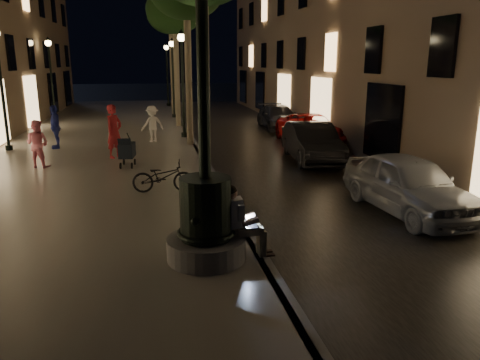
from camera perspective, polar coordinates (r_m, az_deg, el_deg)
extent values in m
plane|color=black|center=(21.13, -5.76, 4.33)|extent=(120.00, 120.00, 0.00)
cube|color=black|center=(21.61, 2.20, 4.63)|extent=(6.00, 45.00, 0.02)
cube|color=slate|center=(21.14, -16.65, 4.07)|extent=(8.00, 45.00, 0.20)
cube|color=#59595B|center=(21.12, -5.77, 4.59)|extent=(0.25, 45.00, 0.20)
cylinder|color=#59595B|center=(8.43, -4.12, -8.31)|extent=(1.40, 1.40, 0.40)
cylinder|color=black|center=(8.17, -4.22, -3.45)|extent=(0.90, 0.90, 1.10)
torus|color=black|center=(8.32, -4.16, -6.40)|extent=(1.04, 1.04, 0.10)
torus|color=black|center=(8.06, -4.27, -0.74)|extent=(0.89, 0.89, 0.09)
cylinder|color=black|center=(7.79, -4.51, 11.79)|extent=(0.20, 0.20, 3.20)
cube|color=gray|center=(8.40, -0.41, -6.23)|extent=(0.36, 0.24, 0.18)
cube|color=silver|center=(8.28, -0.82, -4.07)|extent=(0.45, 0.26, 0.56)
sphere|color=tan|center=(8.17, -1.04, -1.64)|extent=(0.21, 0.21, 0.21)
sphere|color=black|center=(8.15, -1.11, -1.37)|extent=(0.21, 0.21, 0.21)
cube|color=gray|center=(8.36, 1.31, -6.33)|extent=(0.46, 0.13, 0.14)
cube|color=gray|center=(8.53, 1.06, -5.91)|extent=(0.46, 0.13, 0.14)
cube|color=gray|center=(8.50, 2.76, -7.77)|extent=(0.13, 0.12, 0.49)
cube|color=gray|center=(8.66, 2.47, -7.33)|extent=(0.13, 0.12, 0.49)
cube|color=black|center=(8.61, 3.39, -9.13)|extent=(0.26, 0.10, 0.03)
cube|color=black|center=(8.77, 3.09, -8.68)|extent=(0.26, 0.10, 0.03)
cube|color=black|center=(8.42, 1.32, -5.60)|extent=(0.24, 0.33, 0.02)
cube|color=black|center=(8.36, 0.26, -4.97)|extent=(0.09, 0.33, 0.21)
cube|color=#B2D7FF|center=(8.36, 0.36, -4.97)|extent=(0.06, 0.30, 0.18)
cylinder|color=#6B604C|center=(13.86, -4.28, 10.39)|extent=(0.28, 0.28, 5.00)
cylinder|color=#6B604C|center=(19.83, -6.27, 11.66)|extent=(0.28, 0.28, 5.10)
cylinder|color=#6B604C|center=(25.80, -7.67, 11.99)|extent=(0.28, 0.28, 4.90)
ellipsoid|color=black|center=(25.91, -7.95, 19.85)|extent=(3.00, 3.00, 2.40)
cylinder|color=#6B604C|center=(31.79, -8.24, 12.65)|extent=(0.28, 0.28, 5.20)
ellipsoid|color=black|center=(31.91, -8.49, 19.31)|extent=(3.00, 3.00, 2.40)
cylinder|color=black|center=(14.22, -4.30, 0.70)|extent=(0.28, 0.28, 0.20)
cylinder|color=black|center=(13.88, -4.46, 9.15)|extent=(0.12, 0.12, 4.40)
sphere|color=#FFD88C|center=(13.86, -4.65, 18.45)|extent=(0.36, 0.36, 0.36)
cone|color=black|center=(13.88, -4.67, 19.48)|extent=(0.30, 0.30, 0.22)
cylinder|color=black|center=(22.05, -6.81, 5.50)|extent=(0.28, 0.28, 0.20)
cylinder|color=black|center=(21.83, -6.98, 10.95)|extent=(0.12, 0.12, 4.40)
sphere|color=#FFD88C|center=(21.82, -7.16, 16.86)|extent=(0.36, 0.36, 0.36)
cone|color=black|center=(21.83, -7.18, 17.52)|extent=(0.30, 0.30, 0.22)
cylinder|color=black|center=(29.96, -8.01, 7.77)|extent=(0.28, 0.28, 0.20)
cylinder|color=black|center=(29.80, -8.16, 11.79)|extent=(0.12, 0.12, 4.40)
sphere|color=#FFD88C|center=(29.79, -8.31, 16.11)|extent=(0.36, 0.36, 0.36)
cone|color=black|center=(29.80, -8.33, 16.59)|extent=(0.30, 0.30, 0.22)
cylinder|color=black|center=(37.91, -8.72, 9.09)|extent=(0.28, 0.28, 0.20)
cylinder|color=black|center=(37.79, -8.84, 12.27)|extent=(0.12, 0.12, 4.40)
sphere|color=#FFD88C|center=(37.78, -8.98, 15.68)|extent=(0.36, 0.36, 0.36)
cone|color=black|center=(37.79, -8.99, 16.05)|extent=(0.30, 0.30, 0.22)
cylinder|color=black|center=(20.75, -26.33, 3.57)|extent=(0.28, 0.28, 0.20)
cylinder|color=black|center=(20.52, -26.98, 9.33)|extent=(0.12, 0.12, 4.40)
cylinder|color=black|center=(30.42, -21.58, 7.02)|extent=(0.28, 0.28, 0.20)
cylinder|color=black|center=(30.26, -21.95, 10.95)|extent=(0.12, 0.12, 4.40)
sphere|color=#FFD88C|center=(30.25, -22.36, 15.20)|extent=(0.36, 0.36, 0.36)
cone|color=black|center=(30.26, -22.41, 15.67)|extent=(0.30, 0.30, 0.22)
cube|color=black|center=(15.99, -13.61, 3.56)|extent=(0.56, 0.82, 0.46)
cube|color=black|center=(15.59, -13.90, 4.42)|extent=(0.43, 0.23, 0.30)
cylinder|color=black|center=(15.81, -14.36, 1.68)|extent=(0.07, 0.21, 0.21)
cylinder|color=black|center=(15.75, -13.04, 1.71)|extent=(0.07, 0.21, 0.21)
cylinder|color=black|center=(16.41, -13.97, 2.15)|extent=(0.07, 0.21, 0.21)
cylinder|color=black|center=(16.34, -12.70, 2.18)|extent=(0.07, 0.21, 0.21)
cylinder|color=black|center=(16.32, -13.45, 5.24)|extent=(0.09, 0.46, 0.28)
imported|color=#989C9F|center=(12.14, 19.91, -0.49)|extent=(1.98, 4.32, 1.43)
imported|color=black|center=(17.55, 8.78, 4.55)|extent=(1.92, 4.45, 1.43)
imported|color=maroon|center=(21.29, 8.58, 6.13)|extent=(2.33, 4.85, 1.33)
imported|color=#303035|center=(26.12, 4.71, 7.65)|extent=(1.87, 4.40, 1.27)
imported|color=#AE222A|center=(17.63, -15.10, 5.76)|extent=(0.80, 0.84, 1.94)
imported|color=pink|center=(16.82, -23.46, 4.06)|extent=(0.93, 0.83, 1.58)
imported|color=white|center=(20.85, -10.64, 6.74)|extent=(1.15, 0.91, 1.56)
imported|color=#283495|center=(20.30, -21.60, 6.05)|extent=(0.59, 1.08, 1.74)
imported|color=black|center=(12.70, -9.35, 0.42)|extent=(1.69, 0.72, 0.86)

